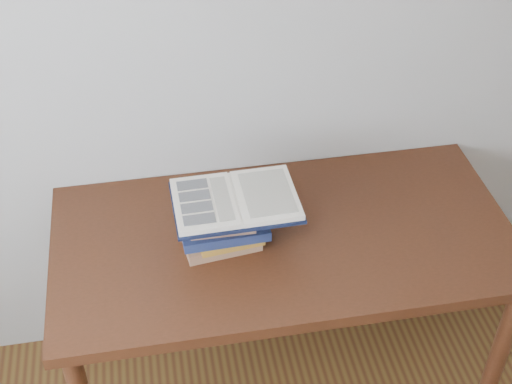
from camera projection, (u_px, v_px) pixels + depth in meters
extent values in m
cube|color=#A7A39E|center=(245.00, 35.00, 2.21)|extent=(3.50, 0.04, 2.60)
cube|color=#401E10|center=(284.00, 239.00, 2.28)|extent=(1.47, 0.73, 0.04)
cylinder|color=#401E10|center=(496.00, 362.00, 2.39)|extent=(0.06, 0.06, 0.74)
cylinder|color=#401E10|center=(89.00, 282.00, 2.67)|extent=(0.06, 0.06, 0.74)
cylinder|color=#401E10|center=(430.00, 238.00, 2.85)|extent=(0.06, 0.06, 0.74)
cube|color=#8D6349|center=(221.00, 239.00, 2.22)|extent=(0.25, 0.17, 0.04)
cube|color=gold|center=(228.00, 233.00, 2.20)|extent=(0.21, 0.17, 0.03)
cube|color=#1A1E4F|center=(224.00, 226.00, 2.17)|extent=(0.27, 0.17, 0.03)
cube|color=#8D6349|center=(220.00, 216.00, 2.16)|extent=(0.20, 0.16, 0.03)
cube|color=black|center=(220.00, 208.00, 2.15)|extent=(0.24, 0.14, 0.03)
cube|color=black|center=(235.00, 202.00, 2.14)|extent=(0.38, 0.27, 0.01)
cube|color=beige|center=(204.00, 203.00, 2.12)|extent=(0.18, 0.25, 0.02)
cube|color=beige|center=(266.00, 195.00, 2.14)|extent=(0.18, 0.25, 0.02)
cylinder|color=beige|center=(235.00, 199.00, 2.13)|extent=(0.02, 0.25, 0.01)
cube|color=black|center=(192.00, 185.00, 2.17)|extent=(0.09, 0.05, 0.00)
cube|color=black|center=(194.00, 196.00, 2.13)|extent=(0.09, 0.05, 0.00)
cube|color=black|center=(197.00, 207.00, 2.09)|extent=(0.09, 0.05, 0.00)
cube|color=black|center=(199.00, 219.00, 2.05)|extent=(0.09, 0.05, 0.00)
cube|color=beige|center=(222.00, 198.00, 2.12)|extent=(0.05, 0.20, 0.00)
cube|color=beige|center=(267.00, 192.00, 2.14)|extent=(0.15, 0.21, 0.00)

